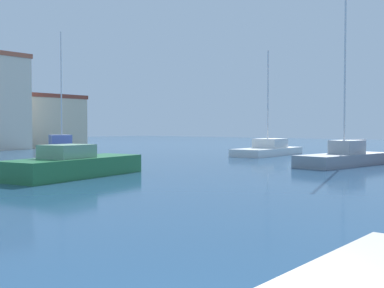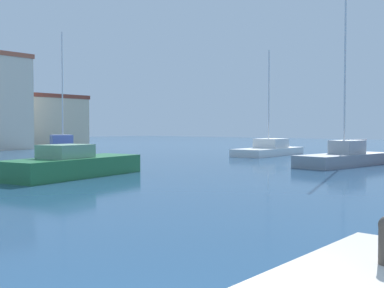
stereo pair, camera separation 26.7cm
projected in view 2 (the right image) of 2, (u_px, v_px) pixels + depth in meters
name	position (u px, v px, depth m)	size (l,w,h in m)	color
water	(100.00, 168.00, 28.99)	(160.00, 160.00, 0.00)	navy
sailboat_white_far_right	(269.00, 149.00, 42.39)	(8.58, 3.35, 9.40)	white
sailboat_blue_distant_east	(63.00, 148.00, 42.80)	(5.85, 8.45, 11.05)	#233D93
motorboat_green_distant_north	(73.00, 165.00, 23.85)	(8.10, 4.03, 1.65)	#28703D
sailboat_grey_near_pier	(344.00, 157.00, 30.82)	(8.32, 3.50, 12.14)	gray
warehouse_block	(31.00, 121.00, 60.24)	(13.17, 7.21, 6.73)	beige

